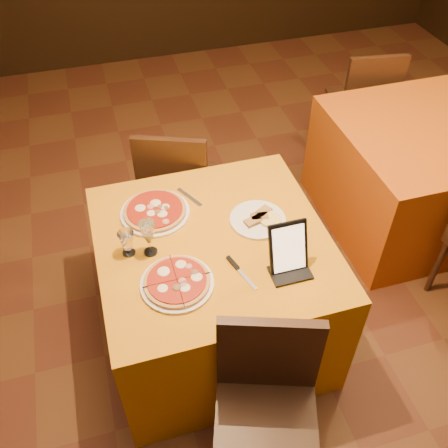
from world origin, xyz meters
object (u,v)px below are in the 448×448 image
object	(u,v)px
chair_main_far	(179,182)
chair_side_far	(359,101)
water_glass	(127,243)
tablet	(288,247)
pizza_far	(155,212)
main_table	(214,289)
chair_main_near	(266,425)
pizza_near	(177,282)
wine_glass	(149,238)
side_table	(415,175)

from	to	relation	value
chair_main_far	chair_side_far	xyz separation A→B (m)	(1.55, 0.56, 0.00)
water_glass	tablet	size ratio (longest dim) A/B	0.53
chair_main_far	pizza_far	xyz separation A→B (m)	(-0.23, -0.57, 0.31)
water_glass	main_table	bearing A→B (deg)	-4.00
water_glass	pizza_far	bearing A→B (deg)	53.79
chair_main_near	chair_side_far	world-z (taller)	same
pizza_far	water_glass	distance (m)	0.29
main_table	chair_main_far	bearing A→B (deg)	90.00
chair_side_far	tablet	world-z (taller)	tablet
water_glass	tablet	xyz separation A→B (m)	(0.67, -0.28, 0.06)
pizza_near	tablet	bearing A→B (deg)	-3.44
pizza_near	wine_glass	distance (m)	0.25
chair_main_far	pizza_near	size ratio (longest dim) A/B	2.80
main_table	tablet	world-z (taller)	tablet
main_table	side_table	bearing A→B (deg)	19.37
chair_main_near	tablet	size ratio (longest dim) A/B	3.73
main_table	chair_main_far	distance (m)	0.83
chair_main_far	water_glass	bearing A→B (deg)	85.41
chair_main_far	water_glass	xyz separation A→B (m)	(-0.40, -0.80, 0.36)
side_table	chair_side_far	xyz separation A→B (m)	(0.00, 0.84, 0.08)
water_glass	chair_side_far	bearing A→B (deg)	34.85
chair_main_near	pizza_far	size ratio (longest dim) A/B	2.61
wine_glass	pizza_far	bearing A→B (deg)	74.76
side_table	pizza_far	size ratio (longest dim) A/B	3.15
pizza_near	water_glass	bearing A→B (deg)	125.23
side_table	chair_main_near	xyz separation A→B (m)	(-1.55, -1.34, 0.08)
chair_main_far	water_glass	size ratio (longest dim) A/B	7.00
main_table	chair_side_far	xyz separation A→B (m)	(1.55, 1.38, 0.08)
side_table	wine_glass	xyz separation A→B (m)	(-1.85, -0.54, 0.47)
wine_glass	tablet	size ratio (longest dim) A/B	0.78
pizza_far	tablet	bearing A→B (deg)	-44.96
chair_main_far	chair_main_near	bearing A→B (deg)	111.87
pizza_near	chair_main_near	bearing A→B (deg)	-69.07
chair_main_near	pizza_near	world-z (taller)	chair_main_near
chair_main_near	wine_glass	world-z (taller)	wine_glass
pizza_far	tablet	world-z (taller)	tablet
chair_main_far	wine_glass	bearing A→B (deg)	91.90
side_table	chair_main_far	xyz separation A→B (m)	(-1.55, 0.28, 0.08)
chair_main_near	pizza_near	xyz separation A→B (m)	(-0.22, 0.58, 0.31)
main_table	water_glass	xyz separation A→B (m)	(-0.40, 0.03, 0.44)
main_table	pizza_near	size ratio (longest dim) A/B	3.39
wine_glass	side_table	bearing A→B (deg)	16.33
side_table	wine_glass	bearing A→B (deg)	-163.67
pizza_far	main_table	bearing A→B (deg)	-48.08
main_table	chair_main_far	world-z (taller)	chair_main_far
chair_main_far	tablet	bearing A→B (deg)	126.28
chair_main_near	wine_glass	bearing A→B (deg)	129.42
chair_main_far	water_glass	distance (m)	0.96
side_table	chair_main_far	size ratio (longest dim) A/B	1.21
chair_main_near	chair_side_far	size ratio (longest dim) A/B	1.00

